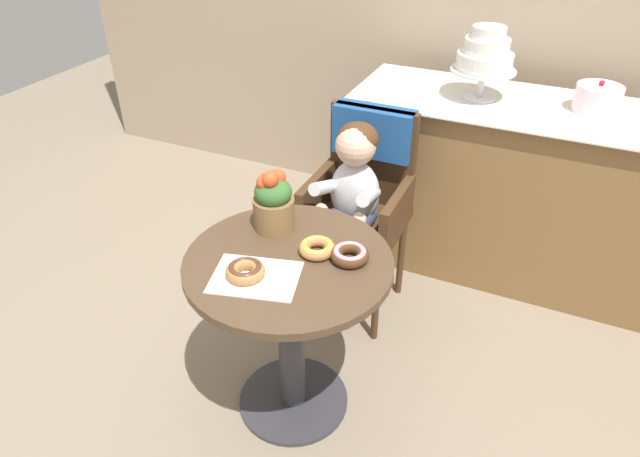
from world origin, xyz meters
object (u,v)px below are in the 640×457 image
(cafe_table, at_px, (290,307))
(donut_front, at_px, (317,248))
(seated_child, at_px, (352,189))
(tiered_cake_stand, at_px, (485,56))
(round_layer_cake, at_px, (598,99))
(wicker_chair, at_px, (364,181))
(donut_side, at_px, (350,254))
(donut_mid, at_px, (245,270))
(flower_vase, at_px, (273,201))

(cafe_table, bearing_deg, donut_front, 46.14)
(seated_child, relative_size, tiered_cake_stand, 2.20)
(seated_child, bearing_deg, round_layer_cake, 40.64)
(wicker_chair, relative_size, donut_front, 7.51)
(seated_child, xyz_separation_m, round_layer_cake, (0.87, 0.74, 0.28))
(cafe_table, distance_m, donut_side, 0.31)
(cafe_table, relative_size, round_layer_cake, 3.60)
(donut_mid, bearing_deg, wicker_chair, 85.25)
(wicker_chair, xyz_separation_m, donut_mid, (-0.07, -0.90, 0.11))
(donut_mid, distance_m, flower_vase, 0.32)
(seated_child, bearing_deg, tiered_cake_stand, 62.59)
(wicker_chair, distance_m, seated_child, 0.16)
(donut_mid, distance_m, tiered_cake_stand, 1.55)
(wicker_chair, xyz_separation_m, seated_child, (0.00, -0.16, 0.04))
(wicker_chair, relative_size, donut_mid, 7.36)
(cafe_table, bearing_deg, tiered_cake_stand, 74.85)
(tiered_cake_stand, height_order, round_layer_cake, tiered_cake_stand)
(wicker_chair, distance_m, round_layer_cake, 1.09)
(donut_front, relative_size, donut_side, 0.96)
(tiered_cake_stand, bearing_deg, donut_mid, -106.83)
(seated_child, bearing_deg, donut_mid, -95.74)
(flower_vase, bearing_deg, donut_side, -12.81)
(seated_child, height_order, round_layer_cake, round_layer_cake)
(wicker_chair, xyz_separation_m, flower_vase, (-0.13, -0.60, 0.19))
(donut_side, bearing_deg, cafe_table, -156.09)
(flower_vase, distance_m, round_layer_cake, 1.56)
(tiered_cake_stand, bearing_deg, wicker_chair, -123.74)
(donut_mid, relative_size, flower_vase, 0.53)
(donut_front, xyz_separation_m, flower_vase, (-0.21, 0.08, 0.09))
(cafe_table, height_order, seated_child, seated_child)
(wicker_chair, height_order, round_layer_cake, round_layer_cake)
(donut_front, bearing_deg, tiered_cake_stand, 77.15)
(tiered_cake_stand, bearing_deg, donut_side, -97.60)
(donut_front, xyz_separation_m, tiered_cake_stand, (0.28, 1.22, 0.36))
(round_layer_cake, bearing_deg, flower_vase, -129.93)
(wicker_chair, relative_size, donut_side, 7.24)
(flower_vase, xyz_separation_m, round_layer_cake, (1.00, 1.19, 0.13))
(donut_mid, bearing_deg, donut_side, 39.31)
(flower_vase, bearing_deg, round_layer_cake, 50.07)
(seated_child, height_order, donut_side, seated_child)
(cafe_table, height_order, donut_front, donut_front)
(round_layer_cake, bearing_deg, donut_side, -117.85)
(wicker_chair, bearing_deg, tiered_cake_stand, 52.32)
(donut_mid, bearing_deg, flower_vase, 100.32)
(wicker_chair, xyz_separation_m, donut_front, (0.08, -0.68, 0.10))
(donut_side, distance_m, flower_vase, 0.35)
(donut_side, bearing_deg, seated_child, 110.89)
(wicker_chair, relative_size, round_layer_cake, 4.77)
(seated_child, height_order, donut_front, seated_child)
(seated_child, xyz_separation_m, donut_mid, (-0.07, -0.74, 0.07))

